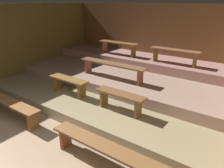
{
  "coord_description": "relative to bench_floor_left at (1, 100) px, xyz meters",
  "views": [
    {
      "loc": [
        2.9,
        -1.1,
        2.35
      ],
      "look_at": [
        0.2,
        2.64,
        0.56
      ],
      "focal_mm": 34.86,
      "sensor_mm": 36.0,
      "label": 1
    }
  ],
  "objects": [
    {
      "name": "bench_floor_right",
      "position": [
        3.08,
        0.0,
        0.0
      ],
      "size": [
        2.4,
        0.27,
        0.39
      ],
      "color": "brown",
      "rests_on": "ground"
    },
    {
      "name": "bench_lower_left",
      "position": [
        0.8,
        1.24,
        0.21
      ],
      "size": [
        1.07,
        0.27,
        0.39
      ],
      "color": "brown",
      "rests_on": "platform_lower"
    },
    {
      "name": "platform_lower",
      "position": [
        1.54,
        2.42,
        -0.21
      ],
      "size": [
        6.21,
        3.92,
        0.24
      ],
      "primitive_type": "cube",
      "color": "#948561",
      "rests_on": "ground"
    },
    {
      "name": "ground",
      "position": [
        1.54,
        1.71,
        -0.37
      ],
      "size": [
        7.01,
        6.13,
        0.08
      ],
      "primitive_type": "cube",
      "color": "#9D8064"
    },
    {
      "name": "platform_middle",
      "position": [
        1.54,
        2.99,
        0.04
      ],
      "size": [
        6.21,
        2.77,
        0.24
      ],
      "primitive_type": "cube",
      "color": "#A08171",
      "rests_on": "platform_lower"
    },
    {
      "name": "wall_left",
      "position": [
        -1.6,
        1.71,
        0.8
      ],
      "size": [
        0.06,
        6.13,
        2.26
      ],
      "primitive_type": "cube",
      "color": "brown",
      "rests_on": "ground"
    },
    {
      "name": "bench_lower_right",
      "position": [
        2.27,
        1.24,
        0.21
      ],
      "size": [
        1.07,
        0.27,
        0.39
      ],
      "color": "brown",
      "rests_on": "platform_lower"
    },
    {
      "name": "bench_upper_right",
      "position": [
        2.45,
        3.58,
        0.7
      ],
      "size": [
        1.34,
        0.27,
        0.39
      ],
      "color": "brown",
      "rests_on": "platform_upper"
    },
    {
      "name": "wall_back",
      "position": [
        1.54,
        4.41,
        0.8
      ],
      "size": [
        7.01,
        0.06,
        2.26
      ],
      "primitive_type": "cube",
      "color": "brown",
      "rests_on": "ground"
    },
    {
      "name": "bench_middle_center",
      "position": [
        1.37,
        2.21,
        0.47
      ],
      "size": [
        1.86,
        0.27,
        0.39
      ],
      "color": "brown",
      "rests_on": "platform_middle"
    },
    {
      "name": "platform_upper",
      "position": [
        1.54,
        3.79,
        0.28
      ],
      "size": [
        6.21,
        1.18,
        0.24
      ],
      "primitive_type": "cube",
      "color": "#A3746E",
      "rests_on": "platform_middle"
    },
    {
      "name": "bench_floor_left",
      "position": [
        0.0,
        0.0,
        0.0
      ],
      "size": [
        2.4,
        0.27,
        0.39
      ],
      "color": "brown",
      "rests_on": "ground"
    },
    {
      "name": "bench_upper_left",
      "position": [
        0.62,
        3.58,
        0.7
      ],
      "size": [
        1.34,
        0.27,
        0.39
      ],
      "color": "brown",
      "rests_on": "platform_upper"
    }
  ]
}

